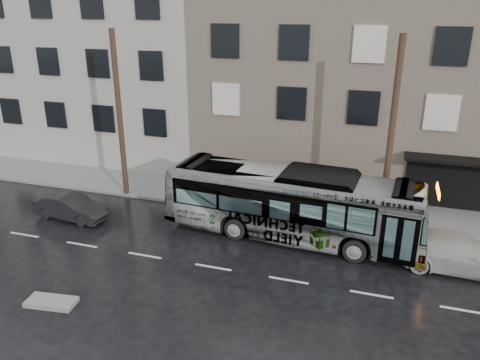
# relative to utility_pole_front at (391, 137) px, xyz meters

# --- Properties ---
(ground) EXTENTS (120.00, 120.00, 0.00)m
(ground) POSITION_rel_utility_pole_front_xyz_m (-6.50, -3.30, -4.65)
(ground) COLOR black
(ground) RESTS_ON ground
(sidewalk) EXTENTS (90.00, 3.60, 0.15)m
(sidewalk) POSITION_rel_utility_pole_front_xyz_m (-6.50, 1.60, -4.58)
(sidewalk) COLOR gray
(sidewalk) RESTS_ON ground
(building_taupe) EXTENTS (20.00, 12.00, 11.00)m
(building_taupe) POSITION_rel_utility_pole_front_xyz_m (-1.50, 9.40, 0.85)
(building_taupe) COLOR #766B5B
(building_taupe) RESTS_ON ground
(building_grey) EXTENTS (26.00, 15.00, 16.00)m
(building_grey) POSITION_rel_utility_pole_front_xyz_m (-24.50, 10.90, 3.35)
(building_grey) COLOR #ACAAA2
(building_grey) RESTS_ON ground
(utility_pole_front) EXTENTS (0.30, 0.30, 9.00)m
(utility_pole_front) POSITION_rel_utility_pole_front_xyz_m (0.00, 0.00, 0.00)
(utility_pole_front) COLOR #453222
(utility_pole_front) RESTS_ON sidewalk
(utility_pole_rear) EXTENTS (0.30, 0.30, 9.00)m
(utility_pole_rear) POSITION_rel_utility_pole_front_xyz_m (-14.00, 0.00, 0.00)
(utility_pole_rear) COLOR #453222
(utility_pole_rear) RESTS_ON sidewalk
(sign_post) EXTENTS (0.06, 0.06, 2.40)m
(sign_post) POSITION_rel_utility_pole_front_xyz_m (1.10, 0.00, -3.30)
(sign_post) COLOR slate
(sign_post) RESTS_ON sidewalk
(bus) EXTENTS (12.14, 3.65, 3.33)m
(bus) POSITION_rel_utility_pole_front_xyz_m (-4.03, -2.07, -2.98)
(bus) COLOR #B2B2B2
(bus) RESTS_ON ground
(white_sedan) EXTENTS (5.17, 2.17, 1.49)m
(white_sedan) POSITION_rel_utility_pole_front_xyz_m (3.10, -2.83, -3.90)
(white_sedan) COLOR beige
(white_sedan) RESTS_ON ground
(dark_sedan) EXTENTS (3.99, 1.72, 1.28)m
(dark_sedan) POSITION_rel_utility_pole_front_xyz_m (-15.06, -3.55, -4.01)
(dark_sedan) COLOR black
(dark_sedan) RESTS_ON ground
(slush_pile) EXTENTS (1.89, 1.03, 0.18)m
(slush_pile) POSITION_rel_utility_pole_front_xyz_m (-11.23, -9.99, -4.56)
(slush_pile) COLOR gray
(slush_pile) RESTS_ON ground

